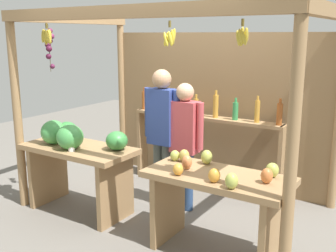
% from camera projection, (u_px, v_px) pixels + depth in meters
% --- Properties ---
extents(ground_plane, '(12.00, 12.00, 0.00)m').
position_uv_depth(ground_plane, '(177.00, 205.00, 4.97)').
color(ground_plane, slate).
rests_on(ground_plane, ground).
extents(market_stall, '(3.35, 2.07, 2.33)m').
position_uv_depth(market_stall, '(196.00, 92.00, 5.05)').
color(market_stall, '#99754C').
rests_on(market_stall, ground).
extents(fruit_counter_left, '(1.36, 0.65, 1.08)m').
position_uv_depth(fruit_counter_left, '(76.00, 152.00, 4.68)').
color(fruit_counter_left, '#99754C').
rests_on(fruit_counter_left, ground).
extents(fruit_counter_right, '(1.36, 0.65, 0.94)m').
position_uv_depth(fruit_counter_right, '(217.00, 194.00, 3.77)').
color(fruit_counter_right, '#99754C').
rests_on(fruit_counter_right, ground).
extents(bottle_shelf_unit, '(2.15, 0.22, 1.36)m').
position_uv_depth(bottle_shelf_unit, '(205.00, 130.00, 5.40)').
color(bottle_shelf_unit, '#99754C').
rests_on(bottle_shelf_unit, ground).
extents(vendor_man, '(0.48, 0.23, 1.67)m').
position_uv_depth(vendor_man, '(162.00, 125.00, 4.78)').
color(vendor_man, '#535C57').
rests_on(vendor_man, ground).
extents(vendor_woman, '(0.48, 0.21, 1.53)m').
position_uv_depth(vendor_woman, '(185.00, 136.00, 4.68)').
color(vendor_woman, navy).
rests_on(vendor_woman, ground).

